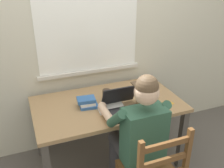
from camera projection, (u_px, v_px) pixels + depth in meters
name	position (u px, v px, depth m)	size (l,w,h in m)	color
ground_plane	(108.00, 159.00, 2.82)	(8.00, 8.00, 0.00)	#56514C
back_wall	(91.00, 32.00, 2.67)	(6.00, 0.08, 2.60)	beige
desk	(108.00, 110.00, 2.55)	(1.43, 0.81, 0.71)	#9E7A51
seated_person	(138.00, 131.00, 2.16)	(0.50, 0.60, 1.23)	#2D5642
laptop	(123.00, 106.00, 2.35)	(0.33, 0.33, 0.21)	black
computer_mouse	(156.00, 107.00, 2.40)	(0.06, 0.10, 0.03)	black
coffee_mug_white	(139.00, 88.00, 2.71)	(0.12, 0.08, 0.09)	silver
coffee_mug_dark	(107.00, 94.00, 2.57)	(0.12, 0.08, 0.10)	#38281E
book_stack_main	(87.00, 103.00, 2.43)	(0.20, 0.16, 0.09)	#2D5B9E
paper_pile_near_laptop	(145.00, 88.00, 2.79)	(0.23, 0.20, 0.02)	white
paper_pile_back_corner	(143.00, 88.00, 2.80)	(0.21, 0.20, 0.01)	silver
paper_pile_side	(111.00, 108.00, 2.41)	(0.25, 0.18, 0.02)	white
landscape_photo_print	(166.00, 104.00, 2.50)	(0.13, 0.09, 0.00)	gold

